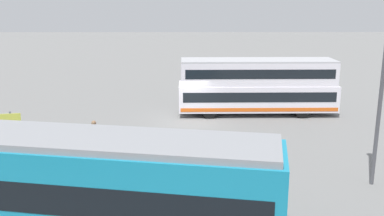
{
  "coord_description": "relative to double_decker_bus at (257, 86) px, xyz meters",
  "views": [
    {
      "loc": [
        -0.02,
        26.18,
        7.45
      ],
      "look_at": [
        -0.16,
        4.58,
        2.07
      ],
      "focal_mm": 40.54,
      "sensor_mm": 36.0,
      "label": 1
    }
  ],
  "objects": [
    {
      "name": "ground_plane",
      "position": [
        4.53,
        2.12,
        -1.89
      ],
      "size": [
        160.0,
        160.0,
        0.0
      ],
      "primitive_type": "plane",
      "color": "slate"
    },
    {
      "name": "double_decker_bus",
      "position": [
        0.0,
        0.0,
        0.0
      ],
      "size": [
        10.42,
        2.73,
        3.68
      ],
      "color": "silver",
      "rests_on": "ground"
    },
    {
      "name": "tram_yellow",
      "position": [
        9.41,
        15.88,
        -0.02
      ],
      "size": [
        15.58,
        5.29,
        3.61
      ],
      "color": "teal",
      "rests_on": "ground"
    },
    {
      "name": "pedestrian_near_railing",
      "position": [
        9.16,
        8.02,
        -0.86
      ],
      "size": [
        0.4,
        0.4,
        1.78
      ],
      "color": "#4C3F2D",
      "rests_on": "ground"
    },
    {
      "name": "pedestrian_railing",
      "position": [
        9.96,
        7.67,
        -1.15
      ],
      "size": [
        7.82,
        0.28,
        1.08
      ],
      "color": "gray",
      "rests_on": "ground"
    },
    {
      "name": "info_sign",
      "position": [
        13.1,
        8.24,
        -0.32
      ],
      "size": [
        0.95,
        0.26,
        2.3
      ],
      "color": "slate",
      "rests_on": "ground"
    },
    {
      "name": "street_lamp",
      "position": [
        -3.11,
        11.55,
        2.36
      ],
      "size": [
        0.36,
        0.36,
        7.31
      ],
      "color": "#4C4C51",
      "rests_on": "ground"
    }
  ]
}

